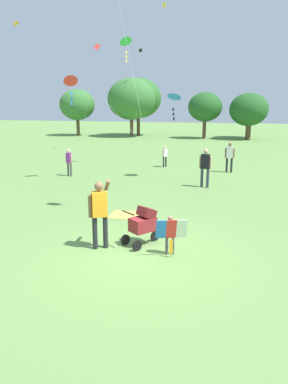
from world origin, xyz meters
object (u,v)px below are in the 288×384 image
Objects in this scene: kite_blue_high at (174,98)px; person_red_shirt at (230,155)px; person_couple_left at (69,160)px; picnic_blanket at (130,215)px; kite_green_novelty at (71,82)px; person_kid_running at (165,155)px; stroller at (143,222)px; kite_orange_delta at (126,43)px; person_back_turned at (205,165)px; person_adult_flyer at (99,209)px; child_with_butterfly_kite at (170,231)px.

kite_blue_high reaches higher than person_red_shirt.
person_couple_left is 1.06× the size of picnic_blanket.
kite_green_novelty is 6.99m from person_kid_running.
person_red_shirt reaches higher than stroller.
person_couple_left is 5.65m from person_kid_running.
kite_orange_delta is 4.17× the size of person_back_turned.
person_adult_flyer is at bearing -152.89° from stroller.
kite_orange_delta is 5.20× the size of person_couple_left.
kite_blue_high is (-1.50, 9.13, 3.25)m from child_with_butterfly_kite.
person_back_turned is at bearing 75.24° from person_adult_flyer.
kite_blue_high is 4.61m from person_red_shirt.
person_adult_flyer is 1.49× the size of person_kid_running.
kite_green_novelty is 3.92m from person_couple_left.
stroller is 0.80× the size of picnic_blanket.
person_back_turned is at bearing -60.16° from person_kid_running.
person_adult_flyer is 1.22m from stroller.
kite_blue_high is 3.64m from person_back_turned.
kite_green_novelty reaches higher than person_red_shirt.
person_red_shirt is at bearing 28.77° from kite_green_novelty.
person_red_shirt is (2.66, 2.37, -2.92)m from kite_blue_high.
kite_orange_delta reaches higher than person_back_turned.
person_adult_flyer reaches higher than person_couple_left.
picnic_blanket is (-3.01, -8.62, -0.93)m from person_red_shirt.
kite_green_novelty is at bearing -126.25° from person_kid_running.
person_red_shirt is (1.16, 11.50, 0.32)m from child_with_butterfly_kite.
person_couple_left is at bearing 127.64° from kite_green_novelty.
kite_green_novelty is at bearing 126.07° from stroller.
kite_orange_delta reaches higher than person_red_shirt.
kite_green_novelty is (-5.15, 7.07, 3.93)m from stroller.
stroller is (-0.81, 0.52, -0.01)m from child_with_butterfly_kite.
person_red_shirt reaches higher than child_with_butterfly_kite.
kite_green_novelty is at bearing -105.64° from kite_orange_delta.
child_with_butterfly_kite is at bearing -51.92° from person_couple_left.
child_with_butterfly_kite is 0.77× the size of picnic_blanket.
picnic_blanket is at bearing -72.94° from kite_orange_delta.
kite_orange_delta is at bearing 137.44° from person_back_turned.
kite_blue_high is 7.36m from picnic_blanket.
stroller is at bearing -71.48° from kite_orange_delta.
kite_blue_high is (3.19, -2.98, -2.94)m from kite_orange_delta.
person_kid_running is 0.95× the size of picnic_blanket.
kite_orange_delta is 1.47× the size of kite_green_novelty.
kite_blue_high is at bearing 19.07° from kite_green_novelty.
stroller is 9.23m from kite_blue_high.
kite_orange_delta is at bearing 108.52° from stroller.
stroller is 11.16m from person_red_shirt.
stroller is 9.94m from person_couple_left.
kite_blue_high reaches higher than person_back_turned.
person_adult_flyer is 11.87m from person_red_shirt.
person_adult_flyer is 0.43× the size of kite_blue_high.
person_kid_running is at bearing 93.87° from picnic_blanket.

